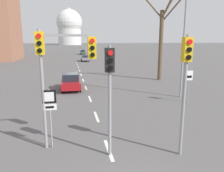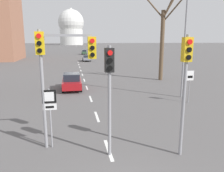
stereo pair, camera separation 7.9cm
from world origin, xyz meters
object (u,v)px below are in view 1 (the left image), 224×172
at_px(route_sign_post, 50,108).
at_px(sedan_near_right, 83,52).
at_px(speed_limit_sign, 189,81).
at_px(sedan_near_left, 71,82).
at_px(traffic_signal_near_left, 59,60).
at_px(sedan_mid_centre, 85,58).
at_px(street_lamp_right, 180,31).
at_px(traffic_signal_centre_tall, 110,81).
at_px(traffic_signal_near_right, 185,74).

relative_size(route_sign_post, sedan_near_right, 0.61).
relative_size(speed_limit_sign, sedan_near_left, 0.62).
bearing_deg(route_sign_post, speed_limit_sign, 29.35).
height_order(traffic_signal_near_left, sedan_near_left, traffic_signal_near_left).
height_order(sedan_near_right, sedan_mid_centre, sedan_near_right).
bearing_deg(sedan_mid_centre, street_lamp_right, -81.36).
relative_size(traffic_signal_centre_tall, street_lamp_right, 0.50).
bearing_deg(traffic_signal_near_left, sedan_near_right, 85.70).
bearing_deg(traffic_signal_centre_tall, traffic_signal_near_right, -10.15).
distance_m(speed_limit_sign, sedan_mid_centre, 37.28).
height_order(traffic_signal_near_right, street_lamp_right, street_lamp_right).
bearing_deg(route_sign_post, traffic_signal_near_right, -17.28).
bearing_deg(sedan_near_right, speed_limit_sign, -85.99).
xyz_separation_m(speed_limit_sign, street_lamp_right, (-0.13, 1.67, 3.88)).
xyz_separation_m(speed_limit_sign, sedan_near_right, (-4.43, 63.12, -0.93)).
height_order(traffic_signal_centre_tall, street_lamp_right, street_lamp_right).
distance_m(traffic_signal_centre_tall, sedan_mid_centre, 43.85).
xyz_separation_m(traffic_signal_near_left, sedan_near_right, (5.18, 68.77, -3.23)).
relative_size(route_sign_post, sedan_mid_centre, 0.67).
bearing_deg(traffic_signal_near_left, street_lamp_right, 37.70).
distance_m(speed_limit_sign, sedan_near_left, 11.24).
distance_m(traffic_signal_centre_tall, speed_limit_sign, 10.35).
bearing_deg(traffic_signal_near_right, street_lamp_right, 63.88).
relative_size(street_lamp_right, sedan_near_right, 2.05).
bearing_deg(traffic_signal_near_right, sedan_near_right, 89.88).
bearing_deg(sedan_near_left, sedan_mid_centre, 83.19).
height_order(traffic_signal_near_left, route_sign_post, traffic_signal_near_left).
distance_m(traffic_signal_near_right, sedan_near_left, 14.89).
height_order(sedan_near_left, sedan_mid_centre, sedan_near_left).
bearing_deg(speed_limit_sign, sedan_near_left, 144.42).
distance_m(traffic_signal_near_left, sedan_near_right, 69.04).
relative_size(sedan_near_left, sedan_near_right, 0.93).
distance_m(traffic_signal_near_left, sedan_near_left, 12.60).
height_order(traffic_signal_near_right, speed_limit_sign, traffic_signal_near_right).
xyz_separation_m(street_lamp_right, sedan_mid_centre, (-5.35, 35.20, -4.87)).
bearing_deg(sedan_mid_centre, traffic_signal_near_left, -95.54).
height_order(street_lamp_right, sedan_near_right, street_lamp_right).
bearing_deg(sedan_mid_centre, sedan_near_left, -96.81).
height_order(route_sign_post, speed_limit_sign, route_sign_post).
xyz_separation_m(traffic_signal_near_left, sedan_mid_centre, (4.12, 42.52, -3.29)).
height_order(traffic_signal_centre_tall, sedan_mid_centre, traffic_signal_centre_tall).
height_order(route_sign_post, sedan_near_left, route_sign_post).
bearing_deg(sedan_near_left, traffic_signal_centre_tall, -83.56).
distance_m(route_sign_post, sedan_near_left, 12.29).
bearing_deg(traffic_signal_near_left, speed_limit_sign, 30.47).
height_order(speed_limit_sign, sedan_near_left, speed_limit_sign).
bearing_deg(route_sign_post, sedan_mid_centre, 83.80).
relative_size(traffic_signal_near_left, traffic_signal_near_right, 1.05).
xyz_separation_m(traffic_signal_centre_tall, route_sign_post, (-2.51, 1.18, -1.37)).
relative_size(sedan_near_right, sedan_mid_centre, 1.10).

